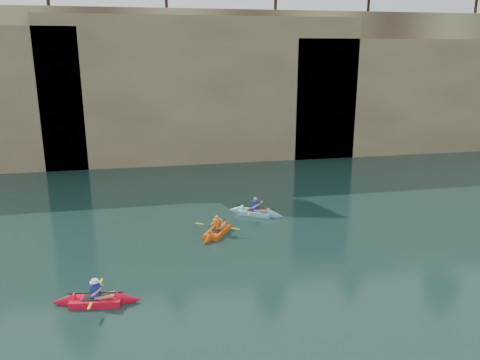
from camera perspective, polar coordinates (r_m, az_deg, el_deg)
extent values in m
plane|color=black|center=(16.44, -0.31, -15.65)|extent=(160.00, 160.00, 0.00)
cube|color=tan|center=(43.97, -8.16, 12.02)|extent=(70.00, 16.00, 12.00)
cube|color=#9B805D|center=(36.82, -4.22, 11.04)|extent=(24.00, 2.40, 11.40)
cube|color=#9B805D|center=(44.16, 22.89, 9.60)|extent=(26.00, 2.40, 9.84)
cube|color=black|center=(36.44, -13.37, 4.10)|extent=(3.50, 1.00, 3.20)
cube|color=black|center=(38.47, 7.98, 5.94)|extent=(5.00, 1.00, 4.50)
cube|color=red|center=(17.50, -17.12, -13.82)|extent=(2.45, 1.04, 0.27)
cone|color=red|center=(17.28, -13.41, -13.93)|extent=(0.92, 0.81, 0.71)
cone|color=red|center=(17.78, -20.74, -13.67)|extent=(0.92, 0.81, 0.71)
cube|color=black|center=(17.48, -17.65, -13.50)|extent=(0.60, 0.51, 0.04)
cube|color=#1B2B97|center=(17.33, -17.22, -12.76)|extent=(0.33, 0.24, 0.45)
sphere|color=tan|center=(17.18, -17.31, -11.81)|extent=(0.19, 0.19, 0.19)
cylinder|color=black|center=(17.37, -17.20, -13.03)|extent=(1.88, 0.28, 0.04)
cube|color=yellow|center=(18.10, -16.61, -11.77)|extent=(0.13, 0.43, 0.02)
cube|color=yellow|center=(16.65, -17.85, -14.40)|extent=(0.13, 0.43, 0.02)
cylinder|color=white|center=(17.16, -17.32, -11.70)|extent=(0.32, 0.32, 0.09)
cube|color=#E7550E|center=(22.63, -2.80, -6.27)|extent=(1.88, 2.37, 0.26)
cone|color=#E7550E|center=(23.58, -1.72, -5.35)|extent=(1.04, 1.08, 0.70)
cone|color=#E7550E|center=(21.70, -3.99, -7.27)|extent=(1.04, 1.08, 0.70)
cube|color=black|center=(22.47, -2.96, -6.17)|extent=(0.67, 0.70, 0.04)
cube|color=#FF6215|center=(22.50, -2.82, -5.39)|extent=(0.35, 0.38, 0.47)
sphere|color=tan|center=(22.38, -2.83, -4.59)|extent=(0.20, 0.20, 0.20)
cylinder|color=black|center=(22.53, -2.81, -5.63)|extent=(1.15, 1.77, 0.04)
cube|color=yellow|center=(22.91, -4.97, -5.32)|extent=(0.40, 0.29, 0.02)
cube|color=yellow|center=(22.20, -0.59, -5.95)|extent=(0.40, 0.29, 0.02)
cube|color=#7EB7D3|center=(25.16, 1.90, -3.97)|extent=(2.43, 1.92, 0.27)
cone|color=#7EB7D3|center=(24.85, 4.36, -4.26)|extent=(1.11, 1.08, 0.74)
cone|color=#7EB7D3|center=(25.52, -0.50, -3.68)|extent=(1.11, 1.08, 0.74)
cube|color=black|center=(25.17, 1.57, -3.70)|extent=(0.71, 0.68, 0.04)
cube|color=navy|center=(25.03, 1.90, -3.12)|extent=(0.40, 0.36, 0.49)
sphere|color=tan|center=(24.92, 1.91, -2.35)|extent=(0.21, 0.21, 0.21)
cylinder|color=black|center=(25.07, 1.90, -3.38)|extent=(1.87, 1.19, 0.04)
cube|color=yellow|center=(25.97, 2.60, -2.71)|extent=(0.29, 0.40, 0.02)
cube|color=yellow|center=(24.18, 1.14, -4.09)|extent=(0.29, 0.40, 0.02)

